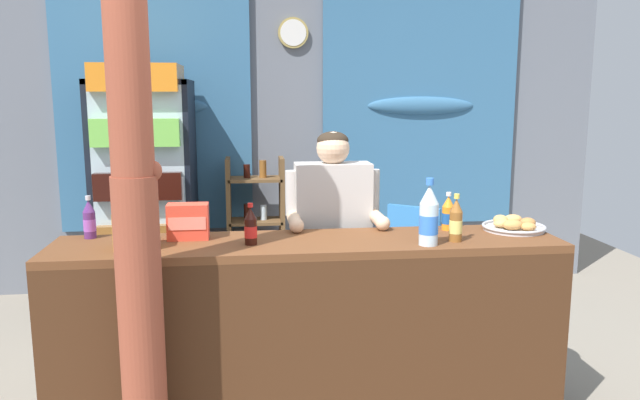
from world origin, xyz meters
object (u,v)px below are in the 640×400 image
plastic_lawn_chair (419,250)px  soda_bottle_orange_soda (448,214)px  soda_bottle_iced_tea (456,221)px  snack_box_crackers (188,221)px  soda_bottle_water (429,217)px  drink_fridge (145,179)px  soda_bottle_cola (251,227)px  pastry_tray (514,226)px  soda_bottle_grape_soda (89,220)px  timber_post (134,189)px  stall_counter (312,321)px  shopkeeper (333,226)px  snack_box_choco_powder (134,230)px  bottle_shelf_rack (256,225)px

plastic_lawn_chair → soda_bottle_orange_soda: soda_bottle_orange_soda is taller
soda_bottle_iced_tea → snack_box_crackers: soda_bottle_iced_tea is taller
plastic_lawn_chair → soda_bottle_water: bearing=-104.9°
drink_fridge → soda_bottle_cola: 2.04m
soda_bottle_orange_soda → soda_bottle_iced_tea: soda_bottle_iced_tea is taller
soda_bottle_cola → snack_box_crackers: bearing=153.7°
drink_fridge → pastry_tray: drink_fridge is taller
plastic_lawn_chair → soda_bottle_iced_tea: bearing=-100.1°
soda_bottle_iced_tea → soda_bottle_grape_soda: (-1.84, 0.29, -0.01)m
snack_box_crackers → pastry_tray: bearing=-0.2°
timber_post → soda_bottle_grape_soda: timber_post is taller
stall_counter → soda_bottle_orange_soda: size_ratio=12.32×
soda_bottle_iced_tea → soda_bottle_water: bearing=-159.8°
soda_bottle_iced_tea → soda_bottle_cola: size_ratio=1.17×
stall_counter → snack_box_crackers: 0.80m
drink_fridge → snack_box_crackers: (0.48, -1.72, 0.01)m
shopkeeper → snack_box_crackers: size_ratio=7.23×
plastic_lawn_chair → shopkeeper: (-0.83, -1.08, 0.45)m
timber_post → soda_bottle_orange_soda: (1.54, 0.58, -0.25)m
soda_bottle_water → stall_counter: bearing=174.3°
drink_fridge → pastry_tray: size_ratio=5.68×
timber_post → soda_bottle_orange_soda: size_ratio=13.15×
soda_bottle_orange_soda → pastry_tray: soda_bottle_orange_soda is taller
soda_bottle_water → soda_bottle_grape_soda: 1.72m
soda_bottle_cola → snack_box_choco_powder: (-0.55, -0.01, 0.00)m
soda_bottle_iced_tea → soda_bottle_grape_soda: 1.86m
shopkeeper → snack_box_choco_powder: (-1.03, -0.51, 0.11)m
soda_bottle_iced_tea → soda_bottle_cola: soda_bottle_iced_tea is taller
soda_bottle_water → pastry_tray: (0.56, 0.26, -0.11)m
snack_box_choco_powder → stall_counter: bearing=-3.1°
timber_post → soda_bottle_grape_soda: (-0.34, 0.61, -0.25)m
drink_fridge → snack_box_choco_powder: drink_fridge is taller
shopkeeper → drink_fridge: bearing=132.7°
timber_post → soda_bottle_grape_soda: 0.74m
stall_counter → pastry_tray: bearing=10.3°
drink_fridge → snack_box_choco_powder: size_ratio=10.73×
soda_bottle_iced_tea → snack_box_choco_powder: (-1.57, 0.04, -0.01)m
shopkeeper → soda_bottle_water: size_ratio=4.50×
soda_bottle_cola → pastry_tray: size_ratio=0.61×
shopkeeper → soda_bottle_water: (0.38, -0.61, 0.17)m
timber_post → soda_bottle_water: 1.38m
soda_bottle_water → snack_box_choco_powder: 1.42m
bottle_shelf_rack → soda_bottle_cola: bearing=-91.5°
snack_box_choco_powder → snack_box_crackers: (0.24, 0.17, 0.00)m
plastic_lawn_chair → soda_bottle_cola: (-1.31, -1.58, 0.56)m
soda_bottle_iced_tea → pastry_tray: (0.40, 0.20, -0.08)m
soda_bottle_water → soda_bottle_orange_soda: 0.38m
drink_fridge → snack_box_crackers: bearing=-74.3°
plastic_lawn_chair → soda_bottle_orange_soda: size_ratio=4.14×
shopkeeper → soda_bottle_grape_soda: (-1.29, -0.26, 0.12)m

